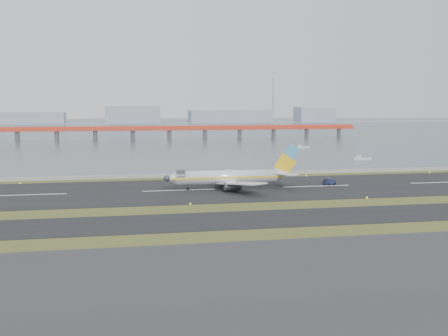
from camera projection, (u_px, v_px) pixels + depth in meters
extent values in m
plane|color=#354619|center=(195.00, 211.00, 125.44)|extent=(1000.00, 1000.00, 0.00)
cube|color=#313134|center=(258.00, 289.00, 71.86)|extent=(1000.00, 50.00, 0.10)
cube|color=black|center=(204.00, 221.00, 113.74)|extent=(1000.00, 18.00, 0.10)
cube|color=black|center=(179.00, 190.00, 154.65)|extent=(1000.00, 45.00, 0.10)
cube|color=gray|center=(168.00, 175.00, 183.82)|extent=(1000.00, 2.50, 1.00)
cube|color=#485A67|center=(129.00, 128.00, 573.50)|extent=(1400.00, 800.00, 1.30)
cube|color=red|center=(169.00, 129.00, 372.04)|extent=(260.00, 5.00, 1.60)
cube|color=red|center=(169.00, 127.00, 371.87)|extent=(260.00, 0.40, 1.40)
cylinder|color=#4C4C51|center=(17.00, 138.00, 353.67)|extent=(2.80, 2.80, 7.00)
cylinder|color=#4C4C51|center=(169.00, 136.00, 372.54)|extent=(2.80, 2.80, 7.00)
cylinder|color=#4C4C51|center=(307.00, 134.00, 391.42)|extent=(2.80, 2.80, 7.00)
cube|color=#909AAA|center=(125.00, 123.00, 729.34)|extent=(1400.00, 80.00, 1.00)
cube|color=#909AAA|center=(28.00, 118.00, 704.96)|extent=(90.00, 35.00, 14.00)
cube|color=#909AAA|center=(132.00, 114.00, 730.07)|extent=(70.00, 35.00, 22.00)
cube|color=#909AAA|center=(230.00, 116.00, 755.97)|extent=(110.00, 35.00, 16.00)
cube|color=#909AAA|center=(314.00, 115.00, 779.34)|extent=(50.00, 35.00, 20.00)
cylinder|color=#909AAA|center=(273.00, 100.00, 765.30)|extent=(1.80, 1.80, 60.00)
cylinder|color=silver|center=(227.00, 177.00, 156.81)|extent=(28.00, 3.80, 3.80)
cone|color=silver|center=(171.00, 178.00, 153.74)|extent=(3.20, 3.80, 3.80)
cone|color=silver|center=(282.00, 174.00, 159.96)|extent=(5.00, 3.80, 3.80)
cube|color=yellow|center=(228.00, 178.00, 154.94)|extent=(31.00, 0.06, 0.45)
cube|color=yellow|center=(225.00, 176.00, 158.68)|extent=(31.00, 0.06, 0.45)
cube|color=silver|center=(241.00, 183.00, 149.04)|extent=(11.31, 15.89, 1.66)
cube|color=silver|center=(228.00, 175.00, 165.60)|extent=(11.31, 15.89, 1.66)
cylinder|color=#39393E|center=(233.00, 187.00, 151.27)|extent=(4.20, 2.10, 2.10)
cylinder|color=#39393E|center=(224.00, 181.00, 162.96)|extent=(4.20, 2.10, 2.10)
cube|color=yellow|center=(285.00, 164.00, 159.79)|extent=(6.80, 0.35, 6.85)
cube|color=#4AA0D4|center=(292.00, 151.00, 159.75)|extent=(4.85, 0.37, 4.90)
cube|color=silver|center=(287.00, 174.00, 156.26)|extent=(5.64, 6.80, 0.22)
cube|color=silver|center=(279.00, 171.00, 163.66)|extent=(5.64, 6.80, 0.22)
cylinder|color=black|center=(188.00, 189.00, 154.99)|extent=(0.80, 0.28, 0.80)
cylinder|color=black|center=(234.00, 189.00, 154.70)|extent=(1.00, 0.38, 1.00)
cylinder|color=black|center=(230.00, 186.00, 160.16)|extent=(1.00, 0.38, 1.00)
cube|color=#161E3E|center=(329.00, 182.00, 165.01)|extent=(3.93, 3.00, 1.30)
cube|color=#39393E|center=(328.00, 179.00, 164.69)|extent=(1.98, 2.04, 0.76)
cylinder|color=black|center=(328.00, 185.00, 163.73)|extent=(0.83, 0.56, 0.76)
cylinder|color=black|center=(324.00, 184.00, 165.21)|extent=(0.83, 0.56, 0.76)
cylinder|color=black|center=(335.00, 184.00, 164.95)|extent=(0.83, 0.56, 0.76)
cylinder|color=black|center=(331.00, 183.00, 166.43)|extent=(0.83, 0.56, 0.76)
cube|color=silver|center=(362.00, 159.00, 240.55)|extent=(8.03, 4.37, 0.99)
cube|color=silver|center=(359.00, 157.00, 240.57)|extent=(2.58, 2.27, 0.99)
cube|color=silver|center=(303.00, 147.00, 305.97)|extent=(7.77, 3.96, 0.96)
cube|color=silver|center=(300.00, 146.00, 305.93)|extent=(2.45, 2.14, 0.96)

